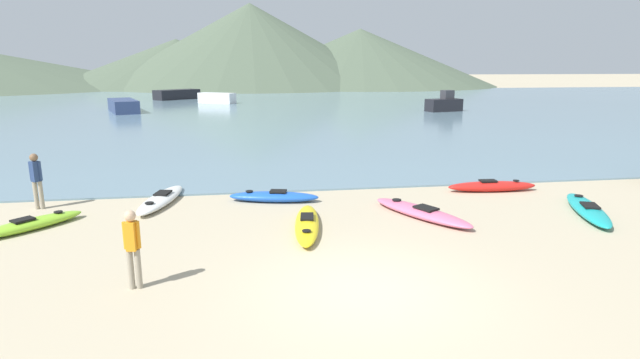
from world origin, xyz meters
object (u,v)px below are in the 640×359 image
kayak_on_sand_3 (421,212)px  kayak_on_sand_1 (588,209)px  person_near_waterline (36,178)px  kayak_on_sand_5 (492,186)px  person_near_foreground (132,244)px  moored_boat_3 (123,106)px  kayak_on_sand_4 (161,199)px  moored_boat_2 (217,98)px  moored_boat_0 (177,94)px  moored_boat_1 (444,104)px  kayak_on_sand_0 (29,224)px  kayak_on_sand_6 (274,197)px  kayak_on_sand_2 (307,224)px

kayak_on_sand_3 → kayak_on_sand_1: bearing=-5.3°
kayak_on_sand_3 → person_near_waterline: bearing=167.1°
kayak_on_sand_5 → person_near_waterline: (-14.43, 0.07, 0.79)m
kayak_on_sand_5 → person_near_foreground: (-10.47, -6.05, 0.72)m
person_near_foreground → moored_boat_3: size_ratio=0.25×
kayak_on_sand_3 → kayak_on_sand_4: kayak_on_sand_3 is taller
moored_boat_2 → person_near_waterline: bearing=-94.6°
kayak_on_sand_1 → person_near_foreground: (-11.93, -3.14, 0.75)m
moored_boat_0 → moored_boat_2: 8.90m
kayak_on_sand_1 → kayak_on_sand_3: size_ratio=1.04×
person_near_foreground → moored_boat_1: (20.31, 34.14, -0.18)m
moored_boat_1 → person_near_waterline: bearing=-130.9°
kayak_on_sand_0 → kayak_on_sand_6: 6.75m
person_near_waterline → kayak_on_sand_4: bearing=0.9°
person_near_foreground → kayak_on_sand_6: bearing=62.6°
kayak_on_sand_4 → kayak_on_sand_6: bearing=-5.1°
kayak_on_sand_3 → kayak_on_sand_5: kayak_on_sand_5 is taller
kayak_on_sand_0 → moored_boat_3: bearing=98.4°
kayak_on_sand_0 → kayak_on_sand_3: size_ratio=0.72×
kayak_on_sand_6 → moored_boat_3: moored_boat_3 is taller
kayak_on_sand_2 → moored_boat_2: bearing=95.7°
kayak_on_sand_4 → moored_boat_2: moored_boat_2 is taller
kayak_on_sand_4 → person_near_waterline: person_near_waterline is taller
kayak_on_sand_6 → moored_boat_2: bearing=95.1°
kayak_on_sand_2 → kayak_on_sand_1: bearing=0.4°
kayak_on_sand_6 → moored_boat_2: size_ratio=0.69×
kayak_on_sand_0 → moored_boat_1: bearing=51.7°
kayak_on_sand_0 → moored_boat_1: (23.78, 30.06, 0.58)m
kayak_on_sand_0 → kayak_on_sand_4: size_ratio=0.72×
kayak_on_sand_0 → kayak_on_sand_6: bearing=15.4°
kayak_on_sand_1 → kayak_on_sand_4: 12.74m
kayak_on_sand_2 → kayak_on_sand_5: bearing=23.7°
kayak_on_sand_4 → kayak_on_sand_6: kayak_on_sand_6 is taller
kayak_on_sand_4 → moored_boat_2: size_ratio=0.82×
moored_boat_2 → moored_boat_3: (-7.84, -9.24, -0.01)m
kayak_on_sand_2 → kayak_on_sand_0: bearing=172.2°
kayak_on_sand_5 → moored_boat_0: 51.03m
kayak_on_sand_4 → moored_boat_3: moored_boat_3 is taller
person_near_foreground → moored_boat_3: (-8.47, 37.91, -0.29)m
person_near_foreground → person_near_waterline: 7.28m
person_near_foreground → moored_boat_0: (-5.77, 54.42, -0.26)m
kayak_on_sand_4 → kayak_on_sand_2: bearing=-36.5°
kayak_on_sand_1 → kayak_on_sand_2: (-8.20, -0.06, -0.02)m
kayak_on_sand_0 → person_near_waterline: 2.25m
kayak_on_sand_1 → kayak_on_sand_4: (-12.38, 3.03, -0.00)m
kayak_on_sand_2 → person_near_foreground: size_ratio=2.24×
kayak_on_sand_2 → moored_boat_3: moored_boat_3 is taller
moored_boat_2 → moored_boat_3: 12.12m
kayak_on_sand_1 → kayak_on_sand_3: bearing=174.7°
kayak_on_sand_0 → person_near_waterline: size_ratio=1.48×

